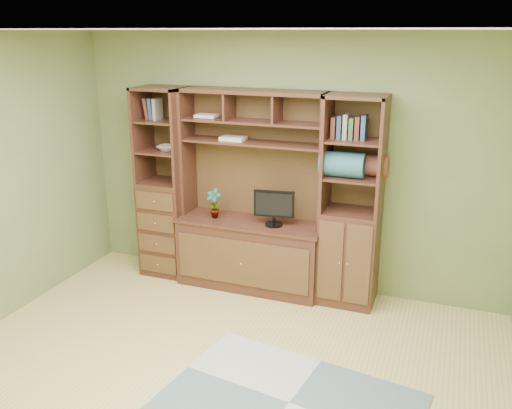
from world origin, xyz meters
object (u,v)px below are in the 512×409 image
at_px(right_tower, 352,203).
at_px(left_tower, 165,183).
at_px(center_hutch, 250,194).
at_px(monitor, 274,202).

bearing_deg(right_tower, left_tower, 180.00).
distance_m(center_hutch, left_tower, 1.00).
bearing_deg(center_hutch, monitor, -7.39).
relative_size(right_tower, monitor, 4.11).
distance_m(center_hutch, right_tower, 1.03).
distance_m(right_tower, monitor, 0.76).
relative_size(center_hutch, right_tower, 1.00).
relative_size(left_tower, right_tower, 1.00).
bearing_deg(center_hutch, right_tower, 2.23).
bearing_deg(left_tower, right_tower, 0.00).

